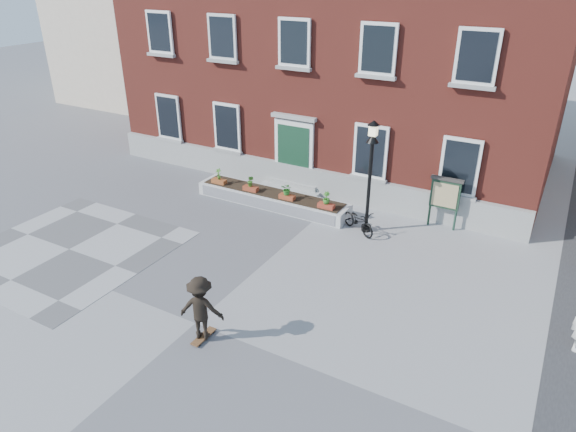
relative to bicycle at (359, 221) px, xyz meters
The scene contains 8 objects.
ground 7.01m from the bicycle, 104.23° to the right, with size 100.00×100.00×0.00m, color gray.
checker_patch 9.65m from the bicycle, 143.17° to the right, with size 6.00×6.00×0.01m, color #535355.
bicycle is the anchor object (origin of this frame).
brick_building 10.01m from the bicycle, 117.34° to the left, with size 18.40×10.85×12.60m.
planter_assembly 3.73m from the bicycle, behind, with size 6.20×1.12×1.15m.
lamp_post 2.15m from the bicycle, 44.86° to the left, with size 0.40×0.40×3.93m.
notice_board 3.10m from the bicycle, 35.74° to the left, with size 1.10×0.16×1.87m.
skateboarder 7.26m from the bicycle, 99.23° to the right, with size 1.23×0.95×1.76m.
Camera 1 is at (7.33, -8.13, 8.35)m, focal length 32.00 mm.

